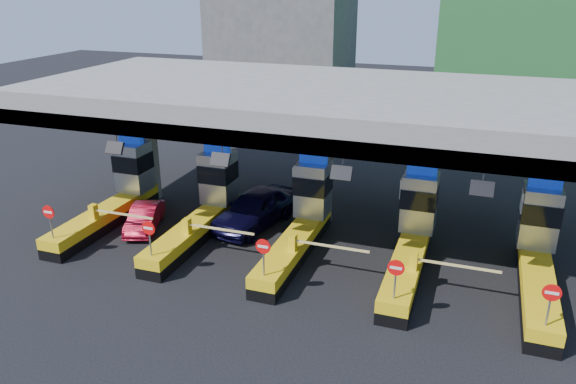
% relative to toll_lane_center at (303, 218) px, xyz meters
% --- Properties ---
extents(ground, '(120.00, 120.00, 0.00)m').
position_rel_toll_lane_center_xyz_m(ground, '(-0.00, -0.28, -1.40)').
color(ground, black).
rests_on(ground, ground).
extents(toll_canopy, '(28.00, 12.09, 7.00)m').
position_rel_toll_lane_center_xyz_m(toll_canopy, '(-0.00, 2.59, 4.74)').
color(toll_canopy, slate).
rests_on(toll_canopy, ground).
extents(toll_lane_far_left, '(4.43, 8.00, 4.16)m').
position_rel_toll_lane_center_xyz_m(toll_lane_far_left, '(-10.00, 0.00, 0.00)').
color(toll_lane_far_left, black).
rests_on(toll_lane_far_left, ground).
extents(toll_lane_left, '(4.43, 8.00, 4.16)m').
position_rel_toll_lane_center_xyz_m(toll_lane_left, '(-5.00, 0.00, 0.00)').
color(toll_lane_left, black).
rests_on(toll_lane_left, ground).
extents(toll_lane_center, '(4.43, 8.00, 4.16)m').
position_rel_toll_lane_center_xyz_m(toll_lane_center, '(0.00, 0.00, 0.00)').
color(toll_lane_center, black).
rests_on(toll_lane_center, ground).
extents(toll_lane_right, '(4.43, 8.00, 4.16)m').
position_rel_toll_lane_center_xyz_m(toll_lane_right, '(5.00, 0.00, 0.00)').
color(toll_lane_right, black).
rests_on(toll_lane_right, ground).
extents(toll_lane_far_right, '(4.43, 8.00, 4.16)m').
position_rel_toll_lane_center_xyz_m(toll_lane_far_right, '(10.00, 0.00, 0.00)').
color(toll_lane_far_right, black).
rests_on(toll_lane_far_right, ground).
extents(bg_building_concrete, '(14.00, 10.00, 18.00)m').
position_rel_toll_lane_center_xyz_m(bg_building_concrete, '(-14.00, 35.72, 7.60)').
color(bg_building_concrete, '#4C4C49').
rests_on(bg_building_concrete, ground).
extents(van, '(3.24, 5.76, 1.85)m').
position_rel_toll_lane_center_xyz_m(van, '(-2.97, 1.37, -0.47)').
color(van, black).
rests_on(van, ground).
extents(red_car, '(2.37, 3.86, 1.20)m').
position_rel_toll_lane_center_xyz_m(red_car, '(-7.98, -0.85, -0.80)').
color(red_car, maroon).
rests_on(red_car, ground).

